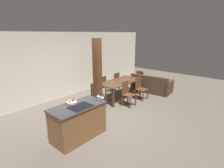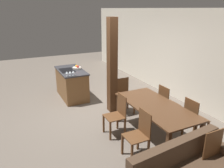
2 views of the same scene
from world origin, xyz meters
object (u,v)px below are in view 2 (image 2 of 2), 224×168
at_px(dining_chair_near_left, 117,114).
at_px(dining_chair_head_end, 124,95).
at_px(dining_table, 155,109).
at_px(timber_post, 112,67).
at_px(fruit_bowl, 77,68).
at_px(wine_glass_far, 73,72).
at_px(wine_glass_near, 67,73).
at_px(wine_glass_middle, 70,72).
at_px(dining_chair_far_right, 194,118).
at_px(dining_chair_far_left, 167,103).
at_px(dining_chair_foot_end, 205,151).
at_px(dining_chair_near_right, 139,134).
at_px(kitchen_island, 72,84).

xyz_separation_m(dining_chair_near_left, dining_chair_head_end, (-0.92, 0.69, 0.00)).
xyz_separation_m(dining_table, timber_post, (-1.57, -0.26, 0.60)).
distance_m(fruit_bowl, wine_glass_far, 0.72).
height_order(wine_glass_near, dining_chair_near_left, wine_glass_near).
bearing_deg(wine_glass_far, fruit_bowl, 154.74).
height_order(wine_glass_middle, dining_chair_far_right, wine_glass_middle).
relative_size(dining_chair_far_left, dining_chair_head_end, 1.00).
distance_m(fruit_bowl, dining_chair_foot_end, 4.47).
relative_size(dining_chair_far_right, dining_chair_foot_end, 1.00).
bearing_deg(dining_chair_near_left, dining_chair_foot_end, 20.75).
bearing_deg(dining_chair_head_end, dining_table, -90.00).
relative_size(wine_glass_near, wine_glass_middle, 1.00).
bearing_deg(dining_chair_near_right, wine_glass_middle, -170.13).
bearing_deg(wine_glass_far, timber_post, 45.93).
bearing_deg(dining_chair_far_right, wine_glass_far, 32.19).
height_order(wine_glass_middle, dining_chair_far_left, wine_glass_middle).
distance_m(dining_chair_foot_end, timber_post, 3.04).
relative_size(wine_glass_near, dining_chair_head_end, 0.15).
bearing_deg(wine_glass_middle, kitchen_island, 162.87).
bearing_deg(dining_chair_far_right, kitchen_island, 25.87).
xyz_separation_m(kitchen_island, timber_post, (1.42, 0.72, 0.80)).
xyz_separation_m(wine_glass_near, wine_glass_far, (0.00, 0.18, 0.00)).
distance_m(dining_table, dining_chair_far_left, 0.83).
height_order(kitchen_island, fruit_bowl, fruit_bowl).
distance_m(dining_chair_near_left, dining_chair_foot_end, 1.93).
relative_size(kitchen_island, dining_chair_far_left, 1.52).
xyz_separation_m(fruit_bowl, wine_glass_near, (0.65, -0.49, 0.07)).
bearing_deg(wine_glass_far, dining_chair_foot_end, 16.20).
xyz_separation_m(dining_chair_near_right, timber_post, (-2.01, 0.43, 0.77)).
height_order(wine_glass_middle, dining_table, wine_glass_middle).
bearing_deg(dining_chair_near_right, dining_table, 122.98).
bearing_deg(timber_post, wine_glass_near, -128.42).
bearing_deg(dining_chair_far_right, dining_table, 57.02).
height_order(dining_chair_far_right, dining_chair_head_end, same).
bearing_deg(wine_glass_far, dining_chair_near_right, 8.07).
distance_m(wine_glass_middle, dining_chair_near_right, 2.90).
height_order(dining_chair_far_left, dining_chair_far_right, same).
height_order(fruit_bowl, dining_chair_near_right, fruit_bowl).
xyz_separation_m(dining_chair_far_left, dining_chair_foot_end, (1.81, -0.69, 0.00)).
relative_size(dining_chair_near_left, dining_chair_near_right, 1.00).
xyz_separation_m(wine_glass_far, dining_chair_far_left, (1.92, 1.77, -0.53)).
bearing_deg(dining_chair_head_end, dining_chair_near_left, -126.70).
bearing_deg(dining_chair_foot_end, dining_chair_near_right, -53.30).
relative_size(dining_chair_head_end, timber_post, 0.37).
distance_m(dining_chair_near_right, dining_chair_head_end, 1.93).
bearing_deg(wine_glass_near, dining_chair_far_left, 45.44).
height_order(dining_chair_near_left, dining_chair_foot_end, same).
height_order(dining_chair_foot_end, timber_post, timber_post).
xyz_separation_m(wine_glass_far, dining_chair_far_right, (2.81, 1.77, -0.53)).
bearing_deg(wine_glass_near, kitchen_island, 155.63).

